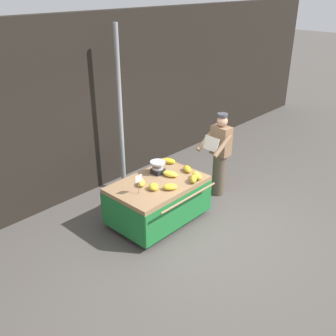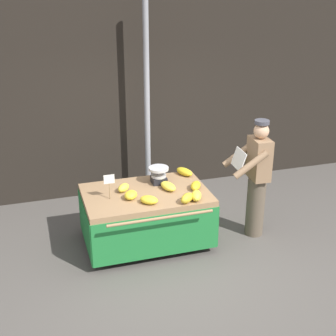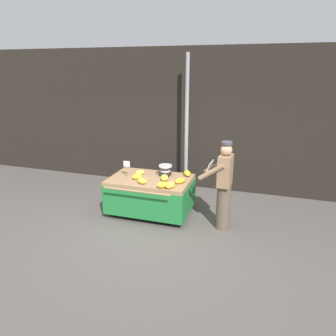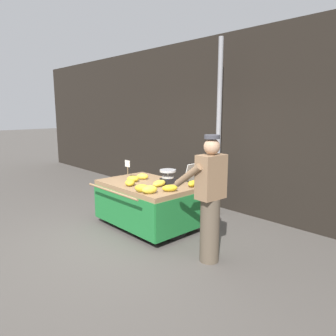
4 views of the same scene
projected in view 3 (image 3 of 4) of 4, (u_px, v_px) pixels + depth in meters
ground_plane at (152, 229)px, 6.03m from camera, size 60.00×60.00×0.00m
back_wall at (187, 119)px, 7.88m from camera, size 16.00×0.24×3.48m
street_pole at (187, 127)px, 7.37m from camera, size 0.09×0.09×3.31m
banana_cart at (150, 188)px, 6.54m from camera, size 1.69×1.30×0.79m
weighing_scale at (165, 170)px, 6.59m from camera, size 0.28×0.28×0.24m
price_sign at (127, 165)px, 6.49m from camera, size 0.14×0.01×0.34m
banana_bunch_0 at (164, 177)px, 6.37m from camera, size 0.22×0.32×0.10m
banana_bunch_1 at (180, 181)px, 6.17m from camera, size 0.24×0.28×0.10m
banana_bunch_2 at (140, 173)px, 6.65m from camera, size 0.23×0.23×0.11m
banana_bunch_3 at (163, 185)px, 5.92m from camera, size 0.25×0.24×0.12m
banana_bunch_4 at (187, 173)px, 6.63m from camera, size 0.25×0.33×0.10m
banana_bunch_5 at (142, 181)px, 6.17m from camera, size 0.28×0.28×0.10m
banana_bunch_6 at (137, 177)px, 6.41m from camera, size 0.24×0.26×0.11m
banana_bunch_7 at (170, 185)px, 5.91m from camera, size 0.21×0.27×0.12m
vendor_person at (223, 186)px, 5.82m from camera, size 0.60×0.54×1.71m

